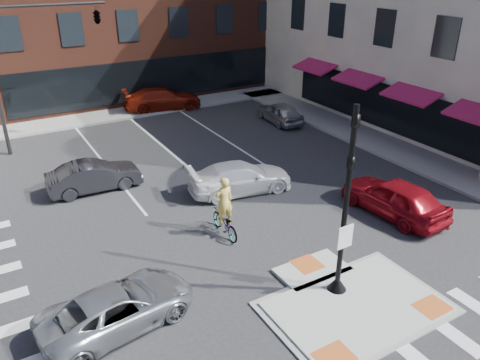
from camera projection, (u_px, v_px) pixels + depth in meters
ground at (345, 299)px, 14.46m from camera, size 120.00×120.00×0.00m
refuge_island at (351, 302)px, 14.24m from camera, size 5.40×4.65×0.13m
sidewalk_e at (369, 138)px, 27.14m from camera, size 3.00×24.00×0.15m
sidewalk_n at (165, 106)px, 32.93m from camera, size 26.00×3.00×0.15m
signal_pole at (343, 228)px, 13.76m from camera, size 0.60×0.60×5.98m
mast_arm_signal at (70, 28)px, 24.22m from camera, size 6.10×2.24×8.00m
silver_suv at (118, 307)px, 13.20m from camera, size 4.75×2.77×1.24m
red_sedan at (394, 197)px, 18.91m from camera, size 2.19×4.67×1.55m
white_pickup at (240, 177)px, 20.82m from camera, size 4.93×2.61×1.36m
bg_car_dark at (94, 176)px, 20.96m from camera, size 4.16×1.58×1.35m
bg_car_silver at (280, 112)px, 29.63m from camera, size 1.78×3.93×1.31m
bg_car_red at (163, 99)px, 32.09m from camera, size 5.52×2.96×1.52m
cyclist at (224, 216)px, 17.50m from camera, size 0.71×1.93×2.37m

